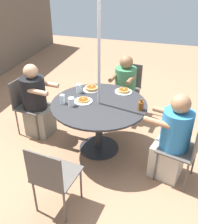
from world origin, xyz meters
TOP-DOWN VIEW (x-y plane):
  - ground_plane at (0.00, 0.00)m, footprint 12.00×12.00m
  - patio_table at (0.00, 0.00)m, footprint 1.31×1.31m
  - umbrella_pole at (0.00, 0.00)m, footprint 0.04×0.04m
  - patio_chair_north at (-1.21, 0.15)m, footprint 0.49×0.49m
  - patio_chair_east at (-0.32, -1.18)m, footprint 0.54×0.54m
  - diner_east at (-0.28, -1.01)m, footprint 0.47×0.57m
  - patio_chair_south at (1.21, -0.17)m, footprint 0.49×0.49m
  - diner_south at (1.03, -0.15)m, footprint 0.54×0.41m
  - patio_chair_west at (0.14, 1.21)m, footprint 0.48×0.48m
  - diner_west at (0.12, 1.04)m, footprint 0.41×0.55m
  - pancake_plate_a at (-0.01, 0.22)m, footprint 0.25×0.25m
  - pancake_plate_b at (0.43, -0.25)m, footprint 0.25×0.25m
  - pancake_plate_c at (0.37, 0.23)m, footprint 0.25×0.25m
  - syrup_bottle at (-0.01, -0.57)m, footprint 0.10×0.07m
  - coffee_cup at (-0.16, 0.33)m, footprint 0.08×0.08m
  - drinking_glass_a at (-0.14, 0.47)m, footprint 0.07×0.07m
  - drinking_glass_b at (0.24, 0.38)m, footprint 0.07×0.07m

SIDE VIEW (x-z plane):
  - ground_plane at x=0.00m, z-range 0.00..0.00m
  - diner_south at x=1.03m, z-range -0.05..1.05m
  - patio_chair_north at x=-1.21m, z-range 0.07..0.96m
  - patio_chair_east at x=-0.32m, z-range 0.07..0.96m
  - patio_chair_south at x=1.21m, z-range 0.07..0.96m
  - patio_chair_west at x=0.14m, z-range 0.07..0.96m
  - diner_west at x=0.12m, z-range -0.05..1.11m
  - diner_east at x=-0.28m, z-range -0.05..1.12m
  - patio_table at x=0.00m, z-range 0.25..1.01m
  - pancake_plate_a at x=-0.01m, z-range 0.75..0.80m
  - pancake_plate_b at x=0.43m, z-range 0.75..0.81m
  - pancake_plate_c at x=0.37m, z-range 0.75..0.82m
  - coffee_cup at x=-0.16m, z-range 0.76..0.87m
  - syrup_bottle at x=-0.01m, z-range 0.74..0.90m
  - drinking_glass_a at x=-0.14m, z-range 0.76..0.88m
  - drinking_glass_b at x=0.24m, z-range 0.76..0.89m
  - umbrella_pole at x=0.00m, z-range 0.00..2.39m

